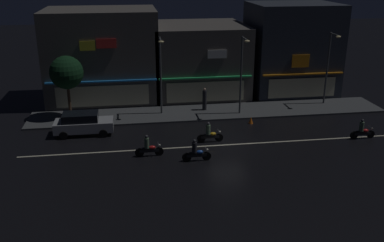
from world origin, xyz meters
name	(u,v)px	position (x,y,z in m)	size (l,w,h in m)	color
ground_plane	(228,145)	(0.00, 0.00, 0.00)	(140.00, 140.00, 0.00)	black
lane_divider_stripe	(228,145)	(0.00, 0.00, 0.01)	(28.63, 0.16, 0.01)	beige
sidewalk_far	(210,112)	(0.00, 7.10, 0.07)	(30.14, 4.15, 0.14)	#424447
storefront_left_block	(103,55)	(-9.04, 12.85, 4.15)	(9.93, 7.51, 8.30)	#56514C
storefront_center_block	(198,59)	(0.00, 13.56, 3.35)	(8.77, 8.93, 6.70)	#56514C
storefront_right_block	(291,49)	(9.04, 12.62, 4.30)	(8.01, 7.04, 8.61)	#2D333D
streetlamp_west	(161,69)	(-4.13, 7.02, 3.98)	(0.44, 1.64, 6.44)	#47494C
streetlamp_mid	(242,69)	(2.43, 6.08, 4.01)	(0.44, 1.64, 6.48)	#47494C
streetlamp_east	(329,62)	(10.69, 7.67, 3.96)	(0.44, 1.64, 6.39)	#47494C
pedestrian_on_sidewalk	(205,100)	(-0.37, 7.60, 1.04)	(0.37, 0.37, 1.94)	#232328
street_tree	(66,73)	(-11.65, 7.43, 3.86)	(2.69, 2.69, 5.08)	#473323
parked_car_near_kerb	(83,123)	(-10.27, 3.61, 0.87)	(4.30, 1.98, 1.67)	#9EA0A5
motorcycle_lead	(148,147)	(-5.67, -1.09, 0.63)	(1.90, 0.60, 1.52)	black
motorcycle_following	(362,131)	(9.90, -0.29, 0.63)	(1.90, 0.60, 1.52)	black
motorcycle_opposite_lane	(209,134)	(-1.23, 0.71, 0.63)	(1.90, 0.60, 1.52)	black
motorcycle_trailing_far	(196,152)	(-2.68, -2.29, 0.63)	(1.90, 0.60, 1.52)	black
traffic_cone	(251,120)	(2.77, 4.03, 0.28)	(0.36, 0.36, 0.55)	orange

